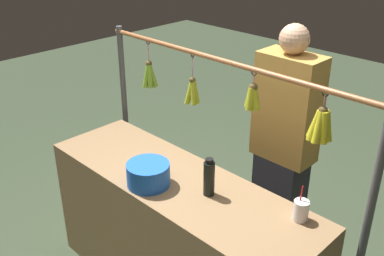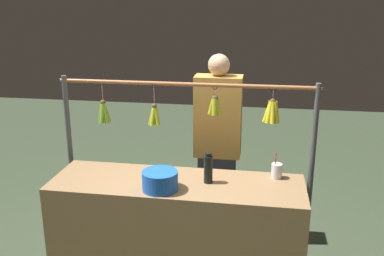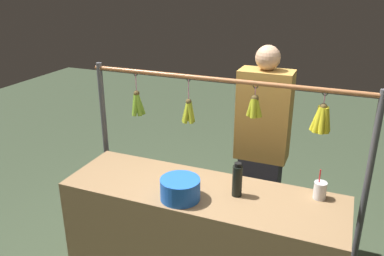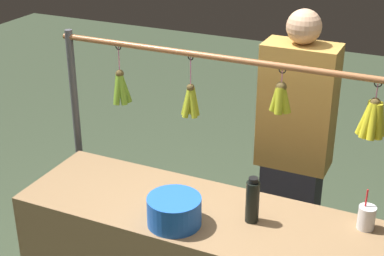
% 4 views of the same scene
% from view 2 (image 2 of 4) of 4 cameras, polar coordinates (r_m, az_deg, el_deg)
% --- Properties ---
extents(market_counter, '(1.91, 0.59, 0.90)m').
position_cam_2_polar(market_counter, '(3.48, -1.94, -13.90)').
color(market_counter, olive).
rests_on(market_counter, ground).
extents(display_rack, '(2.10, 0.14, 1.61)m').
position_cam_2_polar(display_rack, '(3.54, -0.32, -1.14)').
color(display_rack, '#4C4C51').
rests_on(display_rack, ground).
extents(water_bottle, '(0.07, 0.07, 0.24)m').
position_cam_2_polar(water_bottle, '(3.22, 2.16, -5.38)').
color(water_bottle, black).
rests_on(water_bottle, market_counter).
extents(blue_bucket, '(0.26, 0.26, 0.14)m').
position_cam_2_polar(blue_bucket, '(3.13, -4.24, -6.92)').
color(blue_bucket, blue).
rests_on(blue_bucket, market_counter).
extents(drink_cup, '(0.08, 0.08, 0.20)m').
position_cam_2_polar(drink_cup, '(3.37, 11.11, -5.57)').
color(drink_cup, silver).
rests_on(drink_cup, market_counter).
extents(vendor_person, '(0.42, 0.23, 1.77)m').
position_cam_2_polar(vendor_person, '(3.98, 3.37, -3.08)').
color(vendor_person, '#2D2D38').
rests_on(vendor_person, ground).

